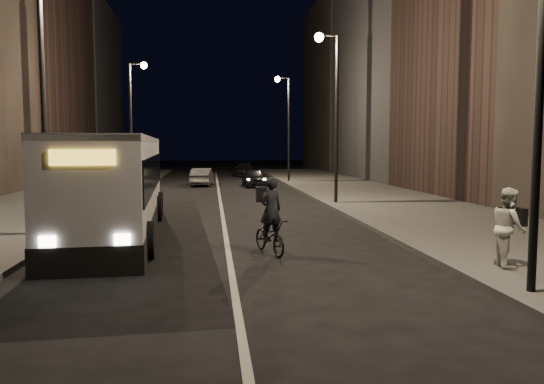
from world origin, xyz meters
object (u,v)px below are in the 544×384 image
object	(u,v)px
car_near	(254,178)
car_far	(244,169)
pedestrian_woman	(509,227)
cyclist_on_bicycle	(270,228)
streetlight_right_near	(529,11)
streetlight_right_mid	(332,95)
car_mid	(202,177)
streetlight_left_far	(135,108)
city_bus	(115,182)
streetlight_left_near	(51,66)
streetlight_right_far	(285,114)

from	to	relation	value
car_near	car_far	world-z (taller)	car_far
pedestrian_woman	cyclist_on_bicycle	bearing A→B (deg)	74.96
streetlight_right_near	cyclist_on_bicycle	xyz separation A→B (m)	(-4.21, 4.79, -4.66)
streetlight_right_near	streetlight_right_mid	world-z (taller)	same
streetlight_right_near	car_near	distance (m)	28.87
cyclist_on_bicycle	car_mid	size ratio (longest dim) A/B	0.54
streetlight_left_far	car_far	size ratio (longest dim) A/B	1.81
city_bus	car_near	bearing A→B (deg)	69.01
pedestrian_woman	streetlight_left_far	bearing A→B (deg)	38.87
pedestrian_woman	car_far	bearing A→B (deg)	18.17
streetlight_right_mid	streetlight_left_near	xyz separation A→B (m)	(-10.66, -8.00, 0.00)
streetlight_left_far	car_mid	size ratio (longest dim) A/B	2.08
car_near	car_far	size ratio (longest dim) A/B	0.83
streetlight_right_mid	streetlight_left_near	world-z (taller)	same
car_mid	streetlight_right_far	bearing A→B (deg)	-155.32
streetlight_left_far	cyclist_on_bicycle	size ratio (longest dim) A/B	3.87
streetlight_right_near	city_bus	size ratio (longest dim) A/B	0.68
city_bus	pedestrian_woman	bearing A→B (deg)	-37.20
streetlight_left_far	streetlight_left_near	bearing A→B (deg)	-90.00
streetlight_right_far	streetlight_left_far	size ratio (longest dim) A/B	1.00
streetlight_right_far	car_mid	world-z (taller)	streetlight_right_far
streetlight_left_far	streetlight_right_far	bearing A→B (deg)	29.36
streetlight_right_far	cyclist_on_bicycle	bearing A→B (deg)	-98.80
streetlight_right_far	car_near	xyz separation A→B (m)	(-2.77, -3.65, -4.73)
streetlight_right_near	cyclist_on_bicycle	bearing A→B (deg)	131.36
streetlight_right_near	car_mid	distance (m)	30.79
city_bus	car_far	distance (m)	33.83
streetlight_right_mid	streetlight_left_near	bearing A→B (deg)	-143.12
streetlight_right_mid	car_near	size ratio (longest dim) A/B	2.18
city_bus	streetlight_right_mid	bearing A→B (deg)	36.02
streetlight_left_far	car_far	bearing A→B (deg)	63.09
city_bus	cyclist_on_bicycle	world-z (taller)	city_bus
car_near	streetlight_right_far	bearing A→B (deg)	50.39
streetlight_left_far	pedestrian_woman	bearing A→B (deg)	-64.11
streetlight_left_near	pedestrian_woman	distance (m)	13.77
city_bus	car_near	xyz separation A→B (m)	(6.17, 19.75, -1.11)
streetlight_left_far	car_mid	distance (m)	7.34
streetlight_right_far	car_mid	distance (m)	8.32
streetlight_right_near	streetlight_right_far	xyz separation A→B (m)	(0.00, 32.00, 0.00)
streetlight_right_near	streetlight_right_far	size ratio (longest dim) A/B	1.00
city_bus	cyclist_on_bicycle	bearing A→B (deg)	-42.55
cyclist_on_bicycle	car_mid	distance (m)	25.05
streetlight_right_far	pedestrian_woman	distance (m)	30.30
streetlight_right_mid	city_bus	xyz separation A→B (m)	(-8.93, -7.41, -3.62)
streetlight_right_far	car_mid	xyz separation A→B (m)	(-6.46, -2.27, -4.72)
streetlight_right_near	streetlight_left_near	distance (m)	13.33
streetlight_left_far	car_near	world-z (taller)	streetlight_left_far
car_mid	car_far	size ratio (longest dim) A/B	0.87
streetlight_right_far	streetlight_left_far	xyz separation A→B (m)	(-10.66, -6.00, 0.00)
streetlight_right_near	streetlight_right_mid	size ratio (longest dim) A/B	1.00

